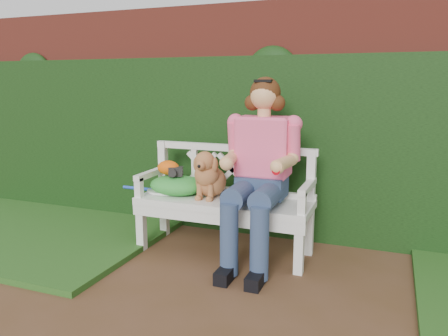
% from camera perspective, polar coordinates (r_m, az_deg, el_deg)
% --- Properties ---
extents(ground, '(60.00, 60.00, 0.00)m').
position_cam_1_polar(ground, '(2.86, 0.40, -19.58)').
color(ground, brown).
extents(brick_wall, '(10.00, 0.30, 2.20)m').
position_cam_1_polar(brick_wall, '(4.30, 9.46, 6.16)').
color(brick_wall, maroon).
rests_on(brick_wall, ground).
extents(ivy_hedge, '(10.00, 0.18, 1.70)m').
position_cam_1_polar(ivy_hedge, '(4.12, 8.72, 2.46)').
color(ivy_hedge, '#1A4114').
rests_on(ivy_hedge, ground).
extents(grass_left, '(2.60, 2.00, 0.05)m').
position_cam_1_polar(grass_left, '(4.79, -23.50, -7.26)').
color(grass_left, '#13350F').
rests_on(grass_left, ground).
extents(garden_bench, '(1.59, 0.62, 0.48)m').
position_cam_1_polar(garden_bench, '(3.81, -0.00, -7.54)').
color(garden_bench, white).
rests_on(garden_bench, ground).
extents(seated_woman, '(0.85, 1.00, 1.53)m').
position_cam_1_polar(seated_woman, '(3.56, 4.90, -0.18)').
color(seated_woman, '#E7555C').
rests_on(seated_woman, ground).
extents(dog, '(0.39, 0.45, 0.42)m').
position_cam_1_polar(dog, '(3.76, -1.90, -0.70)').
color(dog, brown).
rests_on(dog, garden_bench).
extents(tennis_racket, '(0.68, 0.47, 0.03)m').
position_cam_1_polar(tennis_racket, '(4.00, -8.16, -2.95)').
color(tennis_racket, silver).
rests_on(tennis_racket, garden_bench).
extents(green_bag, '(0.54, 0.44, 0.17)m').
position_cam_1_polar(green_bag, '(3.91, -6.19, -2.17)').
color(green_bag, '#306E26').
rests_on(green_bag, garden_bench).
extents(camera_item, '(0.15, 0.13, 0.08)m').
position_cam_1_polar(camera_item, '(3.86, -6.31, -0.45)').
color(camera_item, black).
rests_on(camera_item, green_bag).
extents(baseball_glove, '(0.21, 0.16, 0.13)m').
position_cam_1_polar(baseball_glove, '(3.92, -7.28, 0.04)').
color(baseball_glove, '#E7590C').
rests_on(baseball_glove, green_bag).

